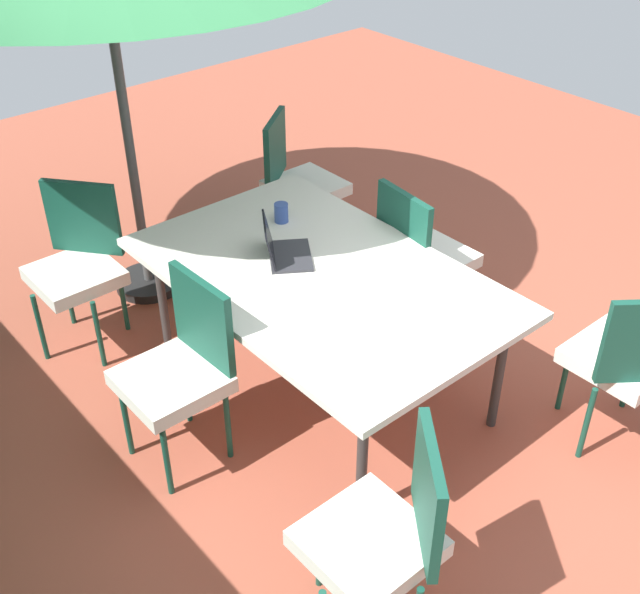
{
  "coord_description": "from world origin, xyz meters",
  "views": [
    {
      "loc": [
        -2.62,
        2.24,
        2.98
      ],
      "look_at": [
        0.0,
        0.0,
        0.6
      ],
      "focal_mm": 44.57,
      "sensor_mm": 36.0,
      "label": 1
    }
  ],
  "objects_px": {
    "chair_north": "(181,365)",
    "chair_southeast": "(297,178)",
    "laptop": "(283,250)",
    "cup": "(281,213)",
    "chair_northwest": "(385,532)",
    "dining_table": "(320,280)",
    "chair_southwest": "(628,356)",
    "chair_northeast": "(78,261)",
    "chair_south": "(421,252)"
  },
  "relations": [
    {
      "from": "chair_south",
      "to": "laptop",
      "type": "distance_m",
      "value": 0.9
    },
    {
      "from": "laptop",
      "to": "cup",
      "type": "height_order",
      "value": "laptop"
    },
    {
      "from": "chair_north",
      "to": "chair_northeast",
      "type": "relative_size",
      "value": 1.0
    },
    {
      "from": "chair_northwest",
      "to": "laptop",
      "type": "bearing_deg",
      "value": -167.06
    },
    {
      "from": "chair_southeast",
      "to": "laptop",
      "type": "height_order",
      "value": "chair_southeast"
    },
    {
      "from": "chair_southwest",
      "to": "chair_south",
      "type": "height_order",
      "value": "same"
    },
    {
      "from": "chair_north",
      "to": "chair_southeast",
      "type": "xyz_separation_m",
      "value": [
        1.2,
        -1.69,
        0.0
      ]
    },
    {
      "from": "chair_south",
      "to": "chair_north",
      "type": "bearing_deg",
      "value": 95.41
    },
    {
      "from": "dining_table",
      "to": "cup",
      "type": "height_order",
      "value": "cup"
    },
    {
      "from": "dining_table",
      "to": "chair_northwest",
      "type": "relative_size",
      "value": 2.04
    },
    {
      "from": "chair_northeast",
      "to": "cup",
      "type": "bearing_deg",
      "value": 16.31
    },
    {
      "from": "cup",
      "to": "chair_northeast",
      "type": "bearing_deg",
      "value": 55.11
    },
    {
      "from": "chair_northwest",
      "to": "laptop",
      "type": "distance_m",
      "value": 1.72
    },
    {
      "from": "dining_table",
      "to": "chair_northwest",
      "type": "height_order",
      "value": "chair_northwest"
    },
    {
      "from": "chair_north",
      "to": "laptop",
      "type": "relative_size",
      "value": 2.43
    },
    {
      "from": "chair_southeast",
      "to": "chair_north",
      "type": "bearing_deg",
      "value": 177.68
    },
    {
      "from": "cup",
      "to": "chair_south",
      "type": "bearing_deg",
      "value": -132.32
    },
    {
      "from": "chair_north",
      "to": "chair_south",
      "type": "height_order",
      "value": "same"
    },
    {
      "from": "dining_table",
      "to": "chair_northwest",
      "type": "distance_m",
      "value": 1.52
    },
    {
      "from": "chair_south",
      "to": "laptop",
      "type": "xyz_separation_m",
      "value": [
        0.23,
        0.84,
        0.24
      ]
    },
    {
      "from": "dining_table",
      "to": "chair_south",
      "type": "xyz_separation_m",
      "value": [
        0.02,
        -0.79,
        -0.15
      ]
    },
    {
      "from": "dining_table",
      "to": "chair_south",
      "type": "height_order",
      "value": "chair_south"
    },
    {
      "from": "chair_southwest",
      "to": "chair_northeast",
      "type": "xyz_separation_m",
      "value": [
        2.55,
        1.63,
        0.0
      ]
    },
    {
      "from": "dining_table",
      "to": "chair_southwest",
      "type": "relative_size",
      "value": 2.04
    },
    {
      "from": "chair_southwest",
      "to": "chair_south",
      "type": "distance_m",
      "value": 1.32
    },
    {
      "from": "laptop",
      "to": "chair_north",
      "type": "bearing_deg",
      "value": 138.16
    },
    {
      "from": "chair_northwest",
      "to": "chair_southwest",
      "type": "bearing_deg",
      "value": 127.93
    },
    {
      "from": "chair_southeast",
      "to": "cup",
      "type": "distance_m",
      "value": 0.99
    },
    {
      "from": "dining_table",
      "to": "laptop",
      "type": "height_order",
      "value": "laptop"
    },
    {
      "from": "chair_north",
      "to": "chair_southwest",
      "type": "distance_m",
      "value": 2.16
    },
    {
      "from": "dining_table",
      "to": "laptop",
      "type": "distance_m",
      "value": 0.27
    },
    {
      "from": "laptop",
      "to": "cup",
      "type": "relative_size",
      "value": 3.6
    },
    {
      "from": "chair_southeast",
      "to": "laptop",
      "type": "distance_m",
      "value": 1.37
    },
    {
      "from": "laptop",
      "to": "chair_northeast",
      "type": "bearing_deg",
      "value": 70.19
    },
    {
      "from": "chair_northwest",
      "to": "chair_northeast",
      "type": "xyz_separation_m",
      "value": [
        2.53,
        -0.0,
        0.0
      ]
    },
    {
      "from": "cup",
      "to": "laptop",
      "type": "bearing_deg",
      "value": 142.8
    },
    {
      "from": "cup",
      "to": "chair_northwest",
      "type": "bearing_deg",
      "value": 152.3
    },
    {
      "from": "chair_southwest",
      "to": "chair_northeast",
      "type": "height_order",
      "value": "same"
    },
    {
      "from": "chair_northeast",
      "to": "chair_north",
      "type": "bearing_deg",
      "value": -41.62
    },
    {
      "from": "laptop",
      "to": "chair_northwest",
      "type": "bearing_deg",
      "value": -171.65
    },
    {
      "from": "chair_northwest",
      "to": "chair_southwest",
      "type": "height_order",
      "value": "same"
    },
    {
      "from": "chair_northwest",
      "to": "chair_northeast",
      "type": "distance_m",
      "value": 2.53
    },
    {
      "from": "chair_north",
      "to": "chair_southeast",
      "type": "height_order",
      "value": "same"
    },
    {
      "from": "chair_southwest",
      "to": "laptop",
      "type": "height_order",
      "value": "chair_southwest"
    },
    {
      "from": "chair_north",
      "to": "chair_northeast",
      "type": "bearing_deg",
      "value": 175.13
    },
    {
      "from": "dining_table",
      "to": "chair_northwest",
      "type": "xyz_separation_m",
      "value": [
        -1.29,
        0.78,
        -0.15
      ]
    },
    {
      "from": "dining_table",
      "to": "chair_northeast",
      "type": "distance_m",
      "value": 1.47
    },
    {
      "from": "dining_table",
      "to": "chair_southwest",
      "type": "bearing_deg",
      "value": -146.95
    },
    {
      "from": "chair_northeast",
      "to": "laptop",
      "type": "relative_size",
      "value": 2.43
    },
    {
      "from": "laptop",
      "to": "dining_table",
      "type": "bearing_deg",
      "value": -134.56
    }
  ]
}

